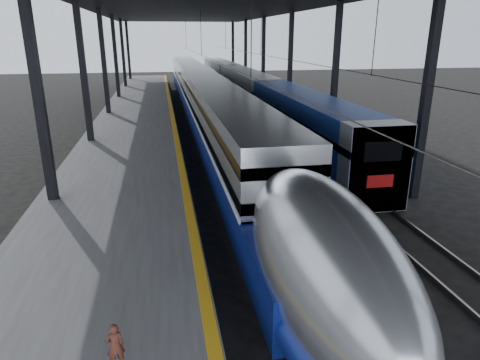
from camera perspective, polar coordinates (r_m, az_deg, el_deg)
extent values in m
plane|color=black|center=(13.58, -2.80, -12.35)|extent=(160.00, 160.00, 0.00)
cube|color=#4C4C4F|center=(32.28, -13.85, 6.51)|extent=(6.00, 80.00, 1.00)
cube|color=gold|center=(32.13, -8.90, 7.69)|extent=(0.30, 80.00, 0.01)
cube|color=slate|center=(32.42, -5.30, 6.26)|extent=(0.08, 80.00, 0.16)
cube|color=slate|center=(32.57, -2.76, 6.38)|extent=(0.08, 80.00, 0.16)
cube|color=slate|center=(33.22, 3.37, 6.61)|extent=(0.08, 80.00, 0.16)
cube|color=slate|center=(33.58, 5.78, 6.68)|extent=(0.08, 80.00, 0.16)
cube|color=black|center=(17.30, -25.09, 8.64)|extent=(0.35, 0.35, 9.00)
cube|color=black|center=(20.06, 23.57, 10.00)|extent=(0.35, 0.35, 9.00)
cube|color=black|center=(27.02, -20.03, 12.27)|extent=(0.35, 0.35, 9.00)
cube|color=black|center=(28.87, 12.55, 13.27)|extent=(0.35, 0.35, 9.00)
cube|color=black|center=(36.90, -17.62, 13.94)|extent=(0.35, 0.35, 9.00)
cube|color=black|center=(38.27, 6.69, 14.80)|extent=(0.35, 0.35, 9.00)
cube|color=black|center=(46.82, -16.21, 14.90)|extent=(0.35, 0.35, 9.00)
cube|color=black|center=(47.91, 3.12, 15.65)|extent=(0.35, 0.35, 9.00)
cube|color=black|center=(56.78, -15.29, 15.51)|extent=(0.35, 0.35, 9.00)
cube|color=black|center=(57.68, 0.74, 16.18)|extent=(0.35, 0.35, 9.00)
cube|color=black|center=(66.74, -14.64, 15.94)|extent=(0.35, 0.35, 9.00)
cube|color=black|center=(67.51, -0.95, 16.54)|extent=(0.35, 0.35, 9.00)
cube|color=black|center=(31.81, -4.63, 22.67)|extent=(18.00, 75.00, 0.45)
cylinder|color=slate|center=(31.78, -4.26, 15.91)|extent=(0.03, 74.00, 0.03)
cylinder|color=slate|center=(32.70, 4.83, 15.98)|extent=(0.03, 74.00, 0.03)
cube|color=silver|center=(40.30, -5.47, 11.67)|extent=(2.71, 57.00, 3.74)
cube|color=navy|center=(38.98, -5.21, 9.71)|extent=(2.79, 62.00, 1.45)
cube|color=silver|center=(40.36, -5.45, 11.08)|extent=(2.80, 57.00, 0.09)
cube|color=black|center=(40.19, -5.52, 13.19)|extent=(2.75, 57.00, 0.39)
cube|color=black|center=(40.30, -5.47, 11.67)|extent=(2.75, 57.00, 0.39)
ellipsoid|color=silver|center=(10.33, 10.75, -10.56)|extent=(2.71, 8.40, 3.74)
ellipsoid|color=navy|center=(10.89, 10.40, -15.51)|extent=(2.79, 8.40, 1.59)
ellipsoid|color=black|center=(7.94, 17.89, -14.60)|extent=(1.40, 2.20, 0.84)
cube|color=black|center=(11.31, 10.17, -18.59)|extent=(2.06, 2.60, 0.40)
cube|color=black|center=(31.30, -3.79, 6.08)|extent=(2.06, 2.60, 0.40)
cube|color=navy|center=(25.94, 8.96, 7.08)|extent=(2.65, 18.00, 3.59)
cube|color=#95989D|center=(18.45, 17.40, 1.73)|extent=(2.69, 1.20, 3.64)
cube|color=black|center=(17.72, 18.55, 3.63)|extent=(1.61, 0.06, 0.80)
cube|color=#9B0C0B|center=(18.06, 18.16, -0.13)|extent=(1.13, 0.06, 0.52)
cube|color=#95989D|center=(44.11, 0.79, 12.01)|extent=(2.65, 18.00, 3.59)
cube|color=#95989D|center=(62.77, -2.65, 13.97)|extent=(2.65, 18.00, 3.59)
cube|color=black|center=(21.01, 14.01, -0.85)|extent=(2.08, 2.40, 0.36)
cube|color=black|center=(41.43, 1.59, 9.18)|extent=(2.08, 2.40, 0.36)
imported|color=#51251B|center=(8.92, -16.32, -20.44)|extent=(0.39, 0.30, 0.95)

